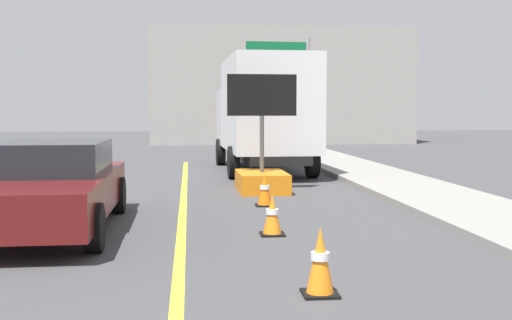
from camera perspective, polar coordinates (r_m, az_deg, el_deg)
name	(u,v)px	position (r m, az deg, el deg)	size (l,w,h in m)	color
arrow_board_trailer	(262,171)	(14.72, 0.53, -0.96)	(1.60, 1.81, 2.70)	orange
box_truck	(263,112)	(19.40, 0.67, 4.33)	(2.65, 7.12, 3.39)	black
pickup_car	(51,186)	(10.42, -17.93, -2.21)	(2.04, 4.98, 1.38)	#591414
highway_guide_sign	(290,74)	(27.54, 3.07, 7.66)	(2.79, 0.30, 5.00)	gray
far_building_block	(277,88)	(38.90, 1.87, 6.48)	(14.87, 7.69, 6.52)	gray
traffic_cone_mid_lane	(320,261)	(6.53, 5.77, -9.03)	(0.36, 0.36, 0.71)	black
traffic_cone_far_lane	(272,215)	(9.56, 1.47, -4.94)	(0.36, 0.36, 0.63)	black
traffic_cone_curbside	(265,190)	(12.47, 0.80, -2.70)	(0.36, 0.36, 0.65)	black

